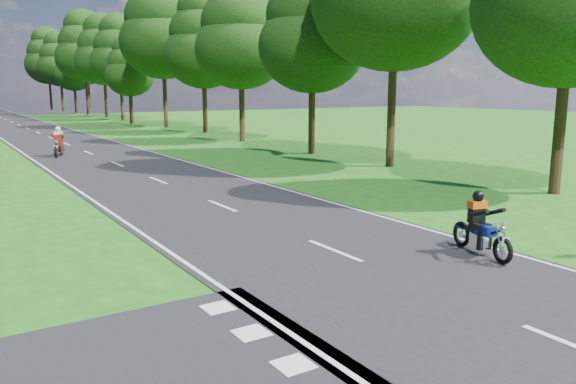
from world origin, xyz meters
TOP-DOWN VIEW (x-y plane):
  - ground at (0.00, 0.00)m, footprint 160.00×160.00m
  - main_road at (0.00, 50.00)m, footprint 7.00×140.00m
  - road_markings at (-0.14, 48.13)m, footprint 7.40×140.00m
  - treeline at (1.43, 60.06)m, footprint 40.00×115.35m
  - rider_near_blue at (2.62, -0.03)m, footprint 0.98×1.83m
  - rider_far_red at (-1.79, 25.11)m, footprint 1.29×2.08m

SIDE VIEW (x-z plane):
  - ground at x=0.00m, z-range 0.00..0.00m
  - main_road at x=0.00m, z-range 0.00..0.02m
  - road_markings at x=-0.14m, z-range 0.02..0.03m
  - rider_near_blue at x=2.62m, z-range 0.02..1.48m
  - rider_far_red at x=-1.79m, z-range 0.02..1.67m
  - treeline at x=1.43m, z-range 0.86..15.65m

